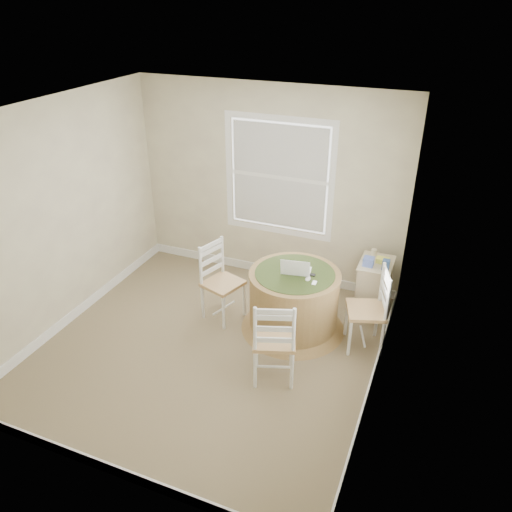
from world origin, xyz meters
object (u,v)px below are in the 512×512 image
at_px(round_table, 294,299).
at_px(chair_right, 366,310).
at_px(corner_chest, 373,287).
at_px(chair_left, 223,283).
at_px(laptop, 296,270).
at_px(chair_near, 274,339).

distance_m(round_table, chair_right, 0.83).
relative_size(round_table, corner_chest, 1.78).
distance_m(chair_left, corner_chest, 1.84).
distance_m(round_table, laptop, 0.37).
bearing_deg(laptop, round_table, 64.77).
bearing_deg(chair_left, chair_right, -69.13).
bearing_deg(chair_near, round_table, -104.17).
relative_size(round_table, chair_left, 1.29).
bearing_deg(laptop, chair_left, -1.91).
bearing_deg(corner_chest, laptop, -139.21).
distance_m(chair_near, corner_chest, 1.74).
bearing_deg(laptop, corner_chest, -149.22).
distance_m(chair_right, laptop, 0.88).
xyz_separation_m(chair_near, corner_chest, (0.71, 1.58, -0.13)).
height_order(chair_right, laptop, laptop).
relative_size(chair_near, chair_right, 1.00).
distance_m(chair_left, chair_near, 1.22).
distance_m(chair_right, corner_chest, 0.74).
bearing_deg(chair_left, chair_near, -111.56).
bearing_deg(chair_left, round_table, -65.05).
distance_m(chair_left, laptop, 0.92).
height_order(chair_left, corner_chest, chair_left).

